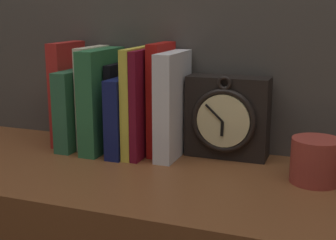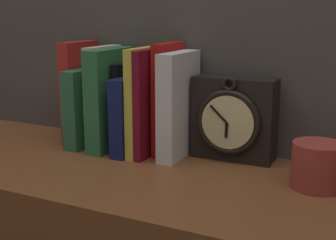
# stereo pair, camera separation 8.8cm
# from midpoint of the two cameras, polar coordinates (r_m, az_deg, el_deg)

# --- Properties ---
(clock) EXTENTS (0.17, 0.08, 0.18)m
(clock) POSITION_cam_midpoint_polar(r_m,az_deg,el_deg) (1.00, 4.74, 0.30)
(clock) COLOR black
(clock) RESTS_ON bookshelf
(book_slot0_red) EXTENTS (0.03, 0.12, 0.24)m
(book_slot0_red) POSITION_cam_midpoint_polar(r_m,az_deg,el_deg) (1.13, -14.28, 3.12)
(book_slot0_red) COLOR red
(book_slot0_red) RESTS_ON bookshelf
(book_slot1_green) EXTENTS (0.04, 0.15, 0.18)m
(book_slot1_green) POSITION_cam_midpoint_polar(r_m,az_deg,el_deg) (1.11, -13.23, 1.37)
(book_slot1_green) COLOR #2D6444
(book_slot1_green) RESTS_ON bookshelf
(book_slot2_cream) EXTENTS (0.02, 0.12, 0.23)m
(book_slot2_cream) POSITION_cam_midpoint_polar(r_m,az_deg,el_deg) (1.09, -11.39, 2.71)
(book_slot2_cream) COLOR beige
(book_slot2_cream) RESTS_ON bookshelf
(book_slot3_green) EXTENTS (0.04, 0.16, 0.23)m
(book_slot3_green) POSITION_cam_midpoint_polar(r_m,az_deg,el_deg) (1.06, -10.39, 2.36)
(book_slot3_green) COLOR #2D6E42
(book_slot3_green) RESTS_ON bookshelf
(book_slot4_black) EXTENTS (0.02, 0.12, 0.20)m
(book_slot4_black) POSITION_cam_midpoint_polar(r_m,az_deg,el_deg) (1.07, -8.28, 1.63)
(book_slot4_black) COLOR black
(book_slot4_black) RESTS_ON bookshelf
(book_slot5_navy) EXTENTS (0.03, 0.16, 0.17)m
(book_slot5_navy) POSITION_cam_midpoint_polar(r_m,az_deg,el_deg) (1.04, -7.49, 0.61)
(book_slot5_navy) COLOR navy
(book_slot5_navy) RESTS_ON bookshelf
(book_slot6_yellow) EXTENTS (0.02, 0.15, 0.23)m
(book_slot6_yellow) POSITION_cam_midpoint_polar(r_m,az_deg,el_deg) (1.02, -6.04, 2.26)
(book_slot6_yellow) COLOR yellow
(book_slot6_yellow) RESTS_ON bookshelf
(book_slot7_maroon) EXTENTS (0.02, 0.15, 0.23)m
(book_slot7_maroon) POSITION_cam_midpoint_polar(r_m,az_deg,el_deg) (1.02, -5.09, 2.11)
(book_slot7_maroon) COLOR maroon
(book_slot7_maroon) RESTS_ON bookshelf
(book_slot8_red) EXTENTS (0.03, 0.11, 0.24)m
(book_slot8_red) POSITION_cam_midpoint_polar(r_m,az_deg,el_deg) (1.02, -3.30, 2.55)
(book_slot8_red) COLOR #AF1713
(book_slot8_red) RESTS_ON bookshelf
(book_slot9_white) EXTENTS (0.04, 0.14, 0.23)m
(book_slot9_white) POSITION_cam_midpoint_polar(r_m,az_deg,el_deg) (1.00, -1.93, 1.80)
(book_slot9_white) COLOR white
(book_slot9_white) RESTS_ON bookshelf
(mug) EXTENTS (0.10, 0.09, 0.08)m
(mug) POSITION_cam_midpoint_polar(r_m,az_deg,el_deg) (0.89, 15.08, -4.88)
(mug) COLOR #9E382D
(mug) RESTS_ON bookshelf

